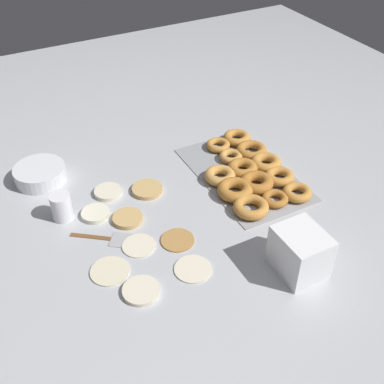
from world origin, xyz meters
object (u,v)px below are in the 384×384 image
object	(u,v)px
pancake_0	(139,245)
batter_bowl	(40,174)
pancake_6	(147,189)
pancake_4	(95,214)
spatula	(120,240)
pancake_8	(110,270)
paper_cup	(61,207)
pancake_7	(178,239)
pancake_2	(108,192)
donut_tray	(249,173)
pancake_3	(193,268)
pancake_5	(128,218)
pancake_1	(141,291)
container_stack	(300,252)

from	to	relation	value
pancake_0	batter_bowl	bearing A→B (deg)	20.75
batter_bowl	pancake_6	bearing A→B (deg)	-127.42
pancake_4	spatula	xyz separation A→B (m)	(-0.13, -0.03, -0.01)
pancake_8	paper_cup	size ratio (longest dim) A/B	1.26
pancake_4	pancake_7	xyz separation A→B (m)	(-0.21, -0.17, -0.00)
pancake_2	donut_tray	size ratio (longest dim) A/B	0.19
pancake_6	batter_bowl	bearing A→B (deg)	52.58
pancake_2	pancake_3	world-z (taller)	pancake_2
pancake_5	pancake_2	bearing A→B (deg)	3.22
donut_tray	spatula	bearing A→B (deg)	99.11
pancake_1	pancake_5	world-z (taller)	pancake_5
container_stack	donut_tray	bearing A→B (deg)	-15.10
donut_tray	batter_bowl	bearing A→B (deg)	63.27
pancake_0	spatula	xyz separation A→B (m)	(0.05, 0.04, -0.00)
paper_cup	pancake_8	bearing A→B (deg)	-169.99
pancake_6	pancake_3	bearing A→B (deg)	175.70
pancake_1	batter_bowl	bearing A→B (deg)	10.21
pancake_2	paper_cup	distance (m)	0.17
pancake_6	batter_bowl	size ratio (longest dim) A/B	0.59
pancake_7	spatula	bearing A→B (deg)	61.47
pancake_5	donut_tray	size ratio (longest dim) A/B	0.19
pancake_1	paper_cup	world-z (taller)	paper_cup
batter_bowl	container_stack	xyz separation A→B (m)	(-0.72, -0.51, 0.04)
batter_bowl	donut_tray	bearing A→B (deg)	-116.73
container_stack	pancake_4	bearing A→B (deg)	41.63
donut_tray	spatula	size ratio (longest dim) A/B	2.38
pancake_0	container_stack	world-z (taller)	container_stack
donut_tray	container_stack	world-z (taller)	container_stack
pancake_1	pancake_6	xyz separation A→B (m)	(0.38, -0.18, 0.00)
pancake_4	pancake_7	world-z (taller)	pancake_4
pancake_2	container_stack	world-z (taller)	container_stack
pancake_4	pancake_6	size ratio (longest dim) A/B	0.87
pancake_5	pancake_6	world-z (taller)	same
donut_tray	paper_cup	size ratio (longest dim) A/B	5.60
pancake_2	pancake_6	bearing A→B (deg)	-111.73
pancake_8	spatula	world-z (taller)	pancake_8
pancake_1	donut_tray	size ratio (longest dim) A/B	0.21
pancake_8	batter_bowl	size ratio (longest dim) A/B	0.64
pancake_1	pancake_7	world-z (taller)	pancake_1
paper_cup	container_stack	bearing A→B (deg)	-135.03
pancake_6	pancake_8	size ratio (longest dim) A/B	0.92
pancake_0	pancake_1	bearing A→B (deg)	159.12
pancake_0	pancake_1	world-z (taller)	pancake_1
pancake_0	batter_bowl	world-z (taller)	batter_bowl
pancake_0	donut_tray	bearing A→B (deg)	-74.30
pancake_6	spatula	world-z (taller)	pancake_6
pancake_8	container_stack	size ratio (longest dim) A/B	0.79
pancake_4	batter_bowl	distance (m)	0.28
pancake_0	pancake_4	distance (m)	0.19
pancake_4	spatula	size ratio (longest dim) A/B	0.43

